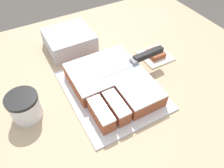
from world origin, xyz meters
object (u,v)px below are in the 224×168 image
object	(u,v)px
cake	(112,83)
knife	(141,58)
storage_box	(69,40)
coffee_cup	(25,107)
brownie	(156,54)
cake_board	(112,90)

from	to	relation	value
cake	knife	bearing A→B (deg)	11.86
storage_box	coffee_cup	bearing A→B (deg)	-132.40
cake	brownie	world-z (taller)	cake
cake_board	brownie	world-z (taller)	brownie
cake_board	cake	xyz separation A→B (m)	(0.00, 0.01, 0.03)
coffee_cup	storage_box	world-z (taller)	coffee_cup
knife	coffee_cup	distance (m)	0.43
storage_box	cake	bearing A→B (deg)	-82.29
cake_board	storage_box	xyz separation A→B (m)	(-0.04, 0.31, 0.03)
coffee_cup	storage_box	xyz separation A→B (m)	(0.25, 0.28, -0.01)
cake	knife	size ratio (longest dim) A/B	0.95
brownie	cake_board	bearing A→B (deg)	-162.22
coffee_cup	brownie	xyz separation A→B (m)	(0.54, 0.05, -0.03)
coffee_cup	knife	bearing A→B (deg)	-0.02
coffee_cup	cake	bearing A→B (deg)	-5.52
coffee_cup	cake_board	bearing A→B (deg)	-6.60
cake	coffee_cup	bearing A→B (deg)	174.48
cake_board	storage_box	distance (m)	0.32
cake_board	coffee_cup	size ratio (longest dim) A/B	3.67
cake	cake_board	bearing A→B (deg)	-128.56
brownie	storage_box	world-z (taller)	storage_box
cake	knife	world-z (taller)	knife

